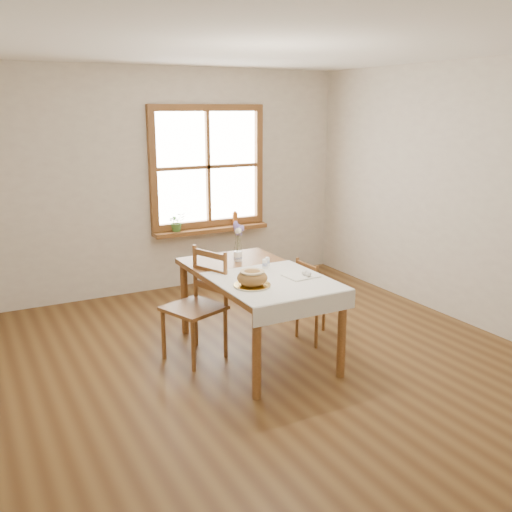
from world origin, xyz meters
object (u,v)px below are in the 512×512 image
Objects in this scene: dining_table at (256,282)px; bread_plate at (252,285)px; chair_right at (321,300)px; flower_vase at (238,257)px; chair_left at (194,306)px.

bread_plate is (-0.23, -0.36, 0.10)m from dining_table.
dining_table is 2.03× the size of chair_right.
flower_vase reaches higher than dining_table.
dining_table is at bearing 57.78° from bread_plate.
flower_vase is at bearing 71.80° from bread_plate.
chair_left is 0.66m from bread_plate.
chair_right is at bearing 20.86° from bread_plate.
bread_plate is (-0.91, -0.35, 0.37)m from chair_right.
chair_left is at bearing 163.21° from dining_table.
chair_left is 3.34× the size of bread_plate.
dining_table is 0.74m from chair_right.
flower_vase is at bearing 93.94° from chair_left.
chair_right is 8.93× the size of flower_vase.
bread_plate is 0.81m from flower_vase.
chair_right is at bearing -1.01° from dining_table.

